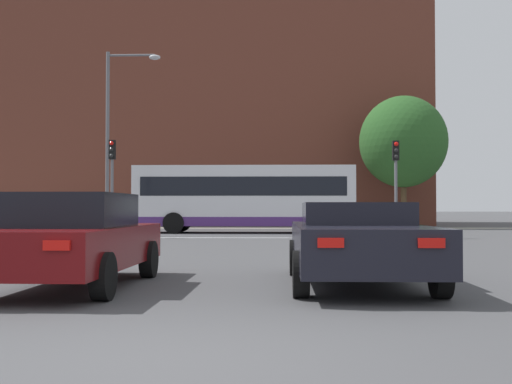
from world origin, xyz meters
TOP-DOWN VIEW (x-y plane):
  - ground_plane at (0.00, 0.00)m, footprint 400.00×400.00m
  - stop_line_strip at (0.00, 20.93)m, footprint 9.61×0.30m
  - far_pavement at (0.00, 33.33)m, footprint 70.68×2.50m
  - brick_civic_building at (-4.00, 44.53)m, footprint 31.30×14.59m
  - car_saloon_left at (-2.16, 4.67)m, footprint 1.96×4.59m
  - car_roadster_right at (2.21, 5.10)m, footprint 2.11×4.72m
  - bus_crossing_lead at (-0.67, 26.20)m, footprint 10.60×2.70m
  - traffic_light_near_right at (5.74, 21.00)m, footprint 0.26×0.31m
  - traffic_light_near_left at (-5.89, 21.19)m, footprint 0.26×0.31m
  - street_lamp_junction at (-6.07, 22.54)m, footprint 2.39×0.36m
  - pedestrian_waiting at (-5.53, 32.91)m, footprint 0.42×0.26m
  - tree_by_building at (8.60, 34.11)m, footprint 5.31×5.31m

SIDE VIEW (x-z plane):
  - ground_plane at x=0.00m, z-range 0.00..0.00m
  - stop_line_strip at x=0.00m, z-range 0.00..0.01m
  - far_pavement at x=0.00m, z-range 0.00..0.01m
  - car_roadster_right at x=2.21m, z-range 0.03..1.33m
  - car_saloon_left at x=-2.16m, z-range 0.02..1.46m
  - pedestrian_waiting at x=-5.53m, z-range 0.17..2.00m
  - bus_crossing_lead at x=-0.67m, z-range 0.12..3.36m
  - traffic_light_near_right at x=5.74m, z-range 0.69..4.63m
  - traffic_light_near_left at x=-5.89m, z-range 0.70..4.73m
  - street_lamp_junction at x=-6.07m, z-range 0.86..8.88m
  - tree_by_building at x=8.60m, z-range 1.22..9.25m
  - brick_civic_building at x=-4.00m, z-range -3.20..23.00m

